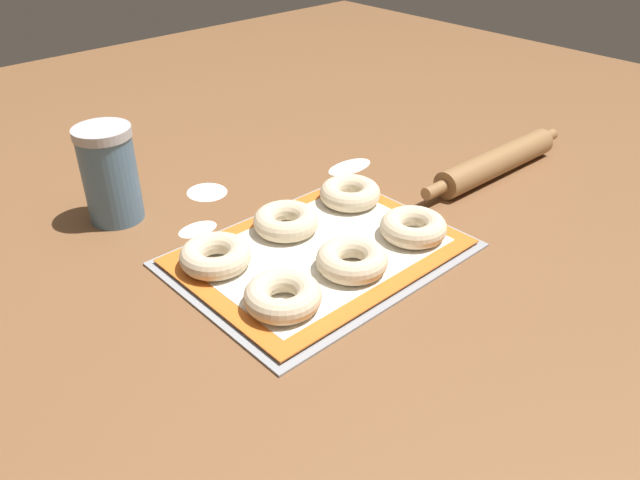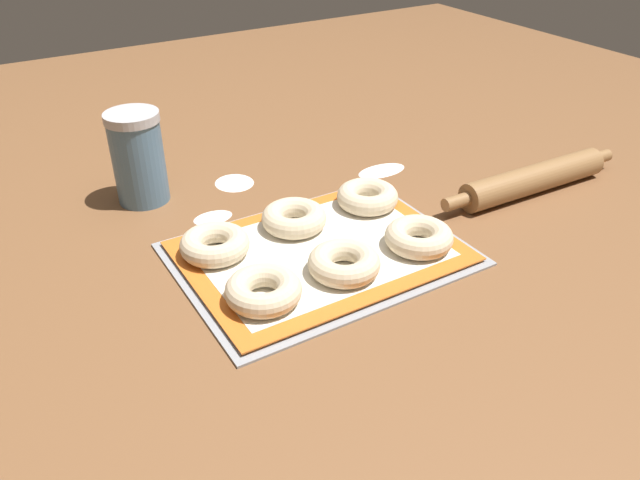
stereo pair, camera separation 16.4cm
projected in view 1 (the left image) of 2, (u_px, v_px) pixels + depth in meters
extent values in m
plane|color=brown|center=(335.00, 257.00, 0.98)|extent=(2.80, 2.80, 0.00)
cube|color=#93969B|center=(320.00, 253.00, 0.98)|extent=(0.44, 0.33, 0.01)
cube|color=orange|center=(320.00, 251.00, 0.98)|extent=(0.41, 0.31, 0.00)
cube|color=silver|center=(320.00, 250.00, 0.98)|extent=(0.36, 0.25, 0.00)
torus|color=beige|center=(283.00, 296.00, 0.85)|extent=(0.11, 0.11, 0.04)
torus|color=beige|center=(352.00, 260.00, 0.92)|extent=(0.11, 0.11, 0.04)
torus|color=beige|center=(413.00, 227.00, 1.00)|extent=(0.11, 0.11, 0.04)
torus|color=beige|center=(216.00, 256.00, 0.93)|extent=(0.11, 0.11, 0.04)
torus|color=beige|center=(286.00, 221.00, 1.02)|extent=(0.11, 0.11, 0.04)
torus|color=beige|center=(350.00, 193.00, 1.10)|extent=(0.11, 0.11, 0.04)
cylinder|color=slate|center=(111.00, 179.00, 1.05)|extent=(0.09, 0.09, 0.15)
cylinder|color=#B2B2B7|center=(102.00, 132.00, 1.00)|extent=(0.09, 0.09, 0.02)
cylinder|color=olive|center=(496.00, 162.00, 1.22)|extent=(0.32, 0.06, 0.05)
cylinder|color=olive|center=(435.00, 190.00, 1.12)|extent=(0.05, 0.03, 0.02)
cylinder|color=olive|center=(547.00, 138.00, 1.32)|extent=(0.05, 0.03, 0.02)
ellipsoid|color=white|center=(198.00, 229.00, 1.05)|extent=(0.07, 0.05, 0.00)
ellipsoid|color=white|center=(207.00, 191.00, 1.17)|extent=(0.07, 0.08, 0.00)
ellipsoid|color=white|center=(350.00, 166.00, 1.26)|extent=(0.11, 0.05, 0.00)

